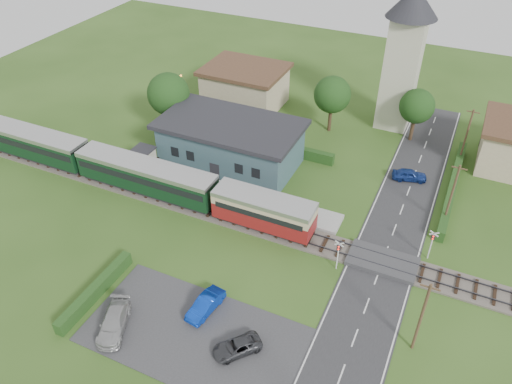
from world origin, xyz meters
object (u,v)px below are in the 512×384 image
at_px(train, 122,169).
at_px(crossing_signal_far, 432,241).
at_px(car_park_dark, 237,347).
at_px(pedestrian_near, 248,194).
at_px(pedestrian_far, 159,164).
at_px(church_tower, 405,49).
at_px(crossing_signal_near, 338,251).
at_px(equipment_hut, 144,159).
at_px(car_on_road, 409,175).
at_px(station_building, 231,143).
at_px(car_park_silver, 114,322).
at_px(car_park_blue, 206,305).
at_px(house_west, 245,86).

height_order(train, crossing_signal_far, train).
xyz_separation_m(car_park_dark, pedestrian_near, (-7.09, 16.79, 0.64)).
bearing_deg(pedestrian_far, crossing_signal_far, -84.90).
bearing_deg(pedestrian_near, church_tower, -99.24).
bearing_deg(car_park_dark, church_tower, 126.83).
bearing_deg(pedestrian_near, crossing_signal_near, 168.67).
distance_m(equipment_hut, car_on_road, 29.68).
relative_size(station_building, car_park_silver, 3.39).
xyz_separation_m(car_park_blue, pedestrian_near, (-3.01, 14.35, 0.51)).
height_order(house_west, car_park_dark, house_west).
distance_m(car_on_road, car_park_blue, 28.07).
bearing_deg(train, crossing_signal_near, -5.50).
height_order(church_tower, car_park_silver, church_tower).
height_order(car_park_silver, car_park_dark, car_park_silver).
bearing_deg(pedestrian_far, station_building, -41.35).
height_order(church_tower, car_on_road, church_tower).
xyz_separation_m(car_park_silver, pedestrian_far, (-8.81, 19.57, 0.58)).
bearing_deg(car_park_blue, crossing_signal_near, 55.48).
distance_m(equipment_hut, crossing_signal_near, 25.04).
height_order(house_west, crossing_signal_near, house_west).
bearing_deg(crossing_signal_near, church_tower, 92.82).
bearing_deg(station_building, crossing_signal_near, -34.81).
height_order(equipment_hut, car_park_silver, equipment_hut).
bearing_deg(pedestrian_near, house_west, -49.45).
distance_m(crossing_signal_far, car_park_blue, 20.80).
bearing_deg(pedestrian_near, car_park_blue, 115.60).
relative_size(house_west, car_park_dark, 2.90).
xyz_separation_m(equipment_hut, car_park_blue, (16.18, -14.70, -1.02)).
relative_size(car_park_silver, pedestrian_far, 2.64).
distance_m(crossing_signal_near, pedestrian_far, 23.41).
distance_m(station_building, church_tower, 23.89).
height_order(station_building, car_park_blue, station_building).
distance_m(station_building, car_park_silver, 25.30).
distance_m(train, pedestrian_near, 14.09).
xyz_separation_m(station_building, crossing_signal_near, (16.40, -11.40, -0.55)).
bearing_deg(station_building, car_on_road, 14.79).
bearing_deg(car_park_dark, pedestrian_near, 153.65).
distance_m(church_tower, crossing_signal_far, 26.39).
bearing_deg(car_park_dark, equipment_hut, -179.47).
bearing_deg(pedestrian_far, car_park_dark, -126.08).
distance_m(crossing_signal_near, car_park_dark, 12.35).
xyz_separation_m(train, church_tower, (23.59, 26.00, 8.05)).
distance_m(equipment_hut, car_park_dark, 26.57).
relative_size(train, crossing_signal_near, 13.18).
bearing_deg(church_tower, pedestrian_far, -133.33).
xyz_separation_m(church_tower, house_west, (-20.00, -3.00, -7.43)).
relative_size(equipment_hut, pedestrian_near, 1.62).
xyz_separation_m(train, house_west, (3.59, 23.00, 0.61)).
bearing_deg(station_building, car_park_dark, -61.86).
height_order(house_west, pedestrian_far, house_west).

